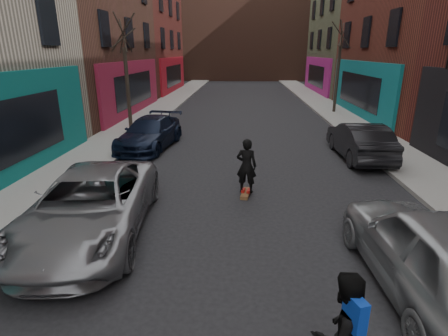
# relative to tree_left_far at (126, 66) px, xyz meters

# --- Properties ---
(sidewalk_left) EXTENTS (2.50, 84.00, 0.13)m
(sidewalk_left) POSITION_rel_tree_left_far_xyz_m (-0.05, 12.00, -3.31)
(sidewalk_left) COLOR gray
(sidewalk_left) RESTS_ON ground
(sidewalk_right) EXTENTS (2.50, 84.00, 0.13)m
(sidewalk_right) POSITION_rel_tree_left_far_xyz_m (12.45, 12.00, -3.31)
(sidewalk_right) COLOR gray
(sidewalk_right) RESTS_ON ground
(building_far) EXTENTS (40.00, 10.00, 14.00)m
(building_far) POSITION_rel_tree_left_far_xyz_m (6.20, 38.00, 3.62)
(building_far) COLOR #47281E
(building_far) RESTS_ON ground
(tree_left_far) EXTENTS (2.00, 2.00, 6.50)m
(tree_left_far) POSITION_rel_tree_left_far_xyz_m (0.00, 0.00, 0.00)
(tree_left_far) COLOR black
(tree_left_far) RESTS_ON sidewalk_left
(tree_right_far) EXTENTS (2.00, 2.00, 6.80)m
(tree_right_far) POSITION_rel_tree_left_far_xyz_m (12.40, 6.00, 0.15)
(tree_right_far) COLOR black
(tree_right_far) RESTS_ON sidewalk_right
(parked_left_far) EXTENTS (2.96, 5.54, 1.48)m
(parked_left_far) POSITION_rel_tree_left_far_xyz_m (2.63, -11.35, -2.64)
(parked_left_far) COLOR gray
(parked_left_far) RESTS_ON ground
(parked_left_end) EXTENTS (2.44, 4.83, 1.34)m
(parked_left_end) POSITION_rel_tree_left_far_xyz_m (2.02, -3.64, -2.71)
(parked_left_end) COLOR black
(parked_left_end) RESTS_ON ground
(parked_right_far) EXTENTS (2.09, 4.85, 1.63)m
(parked_right_far) POSITION_rel_tree_left_far_xyz_m (9.40, -13.15, -2.57)
(parked_right_far) COLOR #919599
(parked_right_far) RESTS_ON ground
(parked_right_end) EXTENTS (1.61, 4.41, 1.44)m
(parked_right_end) POSITION_rel_tree_left_far_xyz_m (10.75, -4.75, -2.66)
(parked_right_end) COLOR black
(parked_right_end) RESTS_ON ground
(skateboard) EXTENTS (0.35, 0.83, 0.10)m
(skateboard) POSITION_rel_tree_left_far_xyz_m (6.22, -8.82, -3.33)
(skateboard) COLOR brown
(skateboard) RESTS_ON ground
(skateboarder) EXTENTS (0.65, 0.48, 1.63)m
(skateboarder) POSITION_rel_tree_left_far_xyz_m (6.22, -8.82, -2.46)
(skateboarder) COLOR black
(skateboarder) RESTS_ON skateboard
(pedestrian) EXTENTS (0.97, 0.86, 1.66)m
(pedestrian) POSITION_rel_tree_left_far_xyz_m (7.33, -15.05, -2.54)
(pedestrian) COLOR black
(pedestrian) RESTS_ON ground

